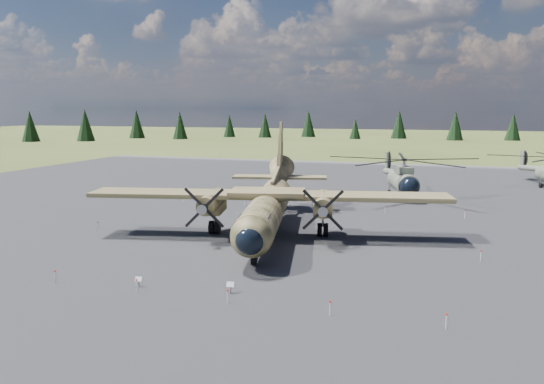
% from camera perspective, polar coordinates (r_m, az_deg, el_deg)
% --- Properties ---
extents(ground, '(500.00, 500.00, 0.00)m').
position_cam_1_polar(ground, '(44.13, -0.48, -5.64)').
color(ground, '#56632C').
rests_on(ground, ground).
extents(apron, '(120.00, 120.00, 0.04)m').
position_cam_1_polar(apron, '(53.47, 2.86, -3.06)').
color(apron, '#535358').
rests_on(apron, ground).
extents(transport_plane, '(31.23, 28.04, 10.32)m').
position_cam_1_polar(transport_plane, '(47.27, -0.35, -0.98)').
color(transport_plane, '#36371D').
rests_on(transport_plane, ground).
extents(helicopter_near, '(24.22, 25.09, 4.99)m').
position_cam_1_polar(helicopter_near, '(68.56, 13.92, 2.35)').
color(helicopter_near, '#68695B').
rests_on(helicopter_near, ground).
extents(info_placard_left, '(0.45, 0.23, 0.67)m').
position_cam_1_polar(info_placard_left, '(34.84, -14.14, -9.17)').
color(info_placard_left, gray).
rests_on(info_placard_left, ground).
extents(info_placard_right, '(0.48, 0.24, 0.73)m').
position_cam_1_polar(info_placard_right, '(32.80, -4.50, -10.01)').
color(info_placard_right, gray).
rests_on(info_placard_right, ground).
extents(barrier_fence, '(33.12, 29.62, 0.85)m').
position_cam_1_polar(barrier_fence, '(44.07, -1.08, -4.98)').
color(barrier_fence, white).
rests_on(barrier_fence, ground).
extents(treeline, '(342.74, 337.24, 10.98)m').
position_cam_1_polar(treeline, '(51.95, -0.01, 2.04)').
color(treeline, black).
rests_on(treeline, ground).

